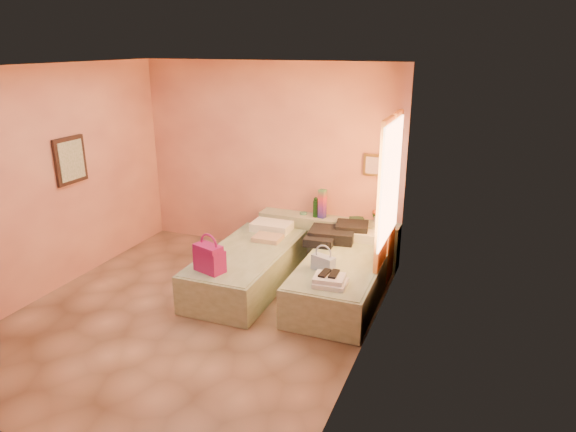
# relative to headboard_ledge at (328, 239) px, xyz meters

# --- Properties ---
(ground) EXTENTS (4.50, 4.50, 0.00)m
(ground) POSITION_rel_headboard_ledge_xyz_m (-0.98, -2.10, -0.33)
(ground) COLOR tan
(ground) RESTS_ON ground
(room_walls) EXTENTS (4.02, 4.51, 2.81)m
(room_walls) POSITION_rel_headboard_ledge_xyz_m (-0.77, -1.53, 1.46)
(room_walls) COLOR #F6A883
(room_walls) RESTS_ON ground
(headboard_ledge) EXTENTS (2.05, 0.30, 0.65)m
(headboard_ledge) POSITION_rel_headboard_ledge_xyz_m (0.00, 0.00, 0.00)
(headboard_ledge) COLOR #A0AC8C
(headboard_ledge) RESTS_ON ground
(bed_left) EXTENTS (0.93, 2.01, 0.50)m
(bed_left) POSITION_rel_headboard_ledge_xyz_m (-0.71, -1.19, -0.08)
(bed_left) COLOR #A8BA96
(bed_left) RESTS_ON ground
(bed_right) EXTENTS (0.93, 2.01, 0.50)m
(bed_right) POSITION_rel_headboard_ledge_xyz_m (0.52, -1.05, -0.08)
(bed_right) COLOR #A8BA96
(bed_right) RESTS_ON ground
(water_bottle) EXTENTS (0.09, 0.09, 0.28)m
(water_bottle) POSITION_rel_headboard_ledge_xyz_m (-0.18, -0.02, 0.46)
(water_bottle) COLOR #163E1B
(water_bottle) RESTS_ON headboard_ledge
(rainbow_box) EXTENTS (0.11, 0.11, 0.42)m
(rainbow_box) POSITION_rel_headboard_ledge_xyz_m (-0.09, -0.02, 0.53)
(rainbow_box) COLOR #9D1360
(rainbow_box) RESTS_ON headboard_ledge
(small_dish) EXTENTS (0.11, 0.11, 0.03)m
(small_dish) POSITION_rel_headboard_ledge_xyz_m (-0.39, 0.03, 0.34)
(small_dish) COLOR #457E64
(small_dish) RESTS_ON headboard_ledge
(green_book) EXTENTS (0.23, 0.21, 0.03)m
(green_book) POSITION_rel_headboard_ledge_xyz_m (0.40, 0.07, 0.34)
(green_book) COLOR #25452E
(green_book) RESTS_ON headboard_ledge
(flower_vase) EXTENTS (0.23, 0.23, 0.23)m
(flower_vase) POSITION_rel_headboard_ledge_xyz_m (0.70, 0.06, 0.44)
(flower_vase) COLOR silver
(flower_vase) RESTS_ON headboard_ledge
(magenta_handbag) EXTENTS (0.40, 0.29, 0.33)m
(magenta_handbag) POSITION_rel_headboard_ledge_xyz_m (-0.84, -1.91, 0.34)
(magenta_handbag) COLOR #9D1360
(magenta_handbag) RESTS_ON bed_left
(khaki_garment) EXTENTS (0.38, 0.31, 0.06)m
(khaki_garment) POSITION_rel_headboard_ledge_xyz_m (-0.61, -0.76, 0.21)
(khaki_garment) COLOR tan
(khaki_garment) RESTS_ON bed_left
(clothes_pile) EXTENTS (0.71, 0.71, 0.19)m
(clothes_pile) POSITION_rel_headboard_ledge_xyz_m (0.25, -0.43, 0.27)
(clothes_pile) COLOR black
(clothes_pile) RESTS_ON bed_right
(blue_handbag) EXTENTS (0.30, 0.20, 0.18)m
(blue_handbag) POSITION_rel_headboard_ledge_xyz_m (0.38, -1.40, 0.26)
(blue_handbag) COLOR #3C5F92
(blue_handbag) RESTS_ON bed_right
(towel_stack) EXTENTS (0.37, 0.32, 0.10)m
(towel_stack) POSITION_rel_headboard_ledge_xyz_m (0.58, -1.75, 0.23)
(towel_stack) COLOR silver
(towel_stack) RESTS_ON bed_right
(sandal_pair) EXTENTS (0.18, 0.23, 0.02)m
(sandal_pair) POSITION_rel_headboard_ledge_xyz_m (0.55, -1.70, 0.29)
(sandal_pair) COLOR black
(sandal_pair) RESTS_ON towel_stack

